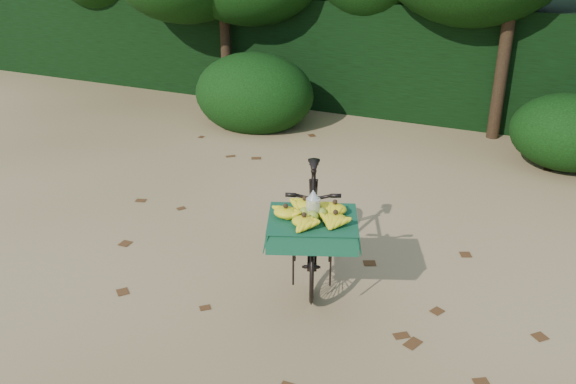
% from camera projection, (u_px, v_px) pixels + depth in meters
% --- Properties ---
extents(ground, '(80.00, 80.00, 0.00)m').
position_uv_depth(ground, '(341.00, 322.00, 4.92)').
color(ground, tan).
rests_on(ground, ground).
extents(vendor_bicycle, '(1.17, 1.80, 0.99)m').
position_uv_depth(vendor_bicycle, '(313.00, 221.00, 5.45)').
color(vendor_bicycle, black).
rests_on(vendor_bicycle, ground).
extents(hedge_backdrop, '(26.00, 1.80, 1.80)m').
position_uv_depth(hedge_backdrop, '(477.00, 60.00, 9.78)').
color(hedge_backdrop, black).
rests_on(hedge_backdrop, ground).
extents(bush_clumps, '(8.80, 1.70, 0.90)m').
position_uv_depth(bush_clumps, '(487.00, 126.00, 8.12)').
color(bush_clumps, black).
rests_on(bush_clumps, ground).
extents(leaf_litter, '(7.00, 7.30, 0.01)m').
position_uv_depth(leaf_litter, '(366.00, 282.00, 5.46)').
color(leaf_litter, '#4B2B14').
rests_on(leaf_litter, ground).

